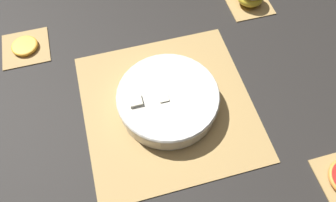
{
  "coord_description": "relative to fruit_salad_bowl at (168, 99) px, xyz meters",
  "views": [
    {
      "loc": [
        0.11,
        0.4,
        0.72
      ],
      "look_at": [
        0.0,
        0.0,
        0.03
      ],
      "focal_mm": 35.0,
      "sensor_mm": 36.0,
      "label": 1
    }
  ],
  "objects": [
    {
      "name": "coaster_mat_near_left",
      "position": [
        -0.34,
        -0.29,
        -0.03
      ],
      "size": [
        0.13,
        0.13,
        0.01
      ],
      "color": "#A8844C",
      "rests_on": "ground_plane"
    },
    {
      "name": "orange_slice_whole",
      "position": [
        0.34,
        -0.29,
        -0.03
      ],
      "size": [
        0.07,
        0.07,
        0.01
      ],
      "color": "#F9A338",
      "rests_on": "coaster_mat_near_right"
    },
    {
      "name": "ground_plane",
      "position": [
        -0.0,
        -0.0,
        -0.04
      ],
      "size": [
        6.0,
        6.0,
        0.0
      ],
      "primitive_type": "plane",
      "color": "black"
    },
    {
      "name": "fruit_salad_bowl",
      "position": [
        0.0,
        0.0,
        0.0
      ],
      "size": [
        0.25,
        0.25,
        0.06
      ],
      "color": "silver",
      "rests_on": "bamboo_mat_center"
    },
    {
      "name": "bamboo_mat_center",
      "position": [
        -0.0,
        -0.0,
        -0.03
      ],
      "size": [
        0.42,
        0.43,
        0.01
      ],
      "color": "#A8844C",
      "rests_on": "ground_plane"
    },
    {
      "name": "coaster_mat_near_right",
      "position": [
        0.34,
        -0.29,
        -0.03
      ],
      "size": [
        0.13,
        0.13,
        0.01
      ],
      "color": "#A8844C",
      "rests_on": "ground_plane"
    }
  ]
}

